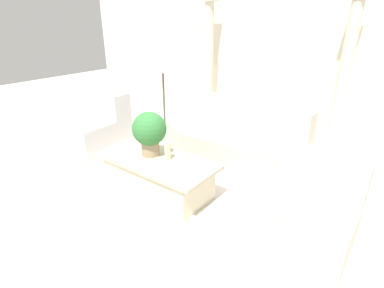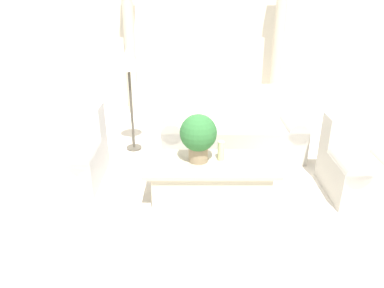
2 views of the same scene
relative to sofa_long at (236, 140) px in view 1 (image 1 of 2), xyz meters
The scene contains 11 objects.
ground_plane 1.00m from the sofa_long, 116.20° to the right, with size 16.00×16.00×0.00m, color silver.
wall_back 2.45m from the sofa_long, 101.38° to the left, with size 10.00×0.06×3.20m.
sofa_long is the anchor object (origin of this frame).
loveseat 2.46m from the sofa_long, 160.17° to the right, with size 1.32×0.90×0.87m.
coffee_table 1.31m from the sofa_long, 105.56° to the right, with size 1.44×0.67×0.44m.
potted_plant 1.37m from the sofa_long, 111.96° to the right, with size 0.40×0.40×0.53m.
pillar_candle 1.23m from the sofa_long, 101.39° to the right, with size 0.07×0.07×0.22m.
floor_lamp 1.66m from the sofa_long, behind, with size 0.35×0.35×1.45m.
column_left 2.48m from the sofa_long, 134.29° to the left, with size 0.26×0.26×2.30m.
column_right 2.08m from the sofa_long, 60.94° to the left, with size 0.26×0.26×2.30m.
armchair 1.77m from the sofa_long, 38.89° to the right, with size 0.76×0.86×0.84m.
Camera 1 is at (2.29, -2.68, 1.97)m, focal length 28.00 mm.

